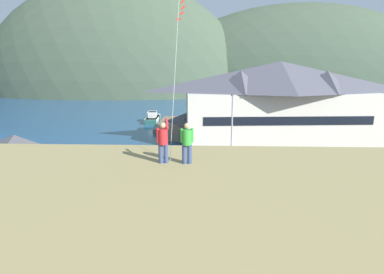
{
  "coord_description": "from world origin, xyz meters",
  "views": [
    {
      "loc": [
        1.27,
        -21.53,
        10.53
      ],
      "look_at": [
        0.07,
        9.0,
        3.63
      ],
      "focal_mm": 28.39,
      "sensor_mm": 36.0,
      "label": 1
    }
  ],
  "objects_px": {
    "harbor_lodge": "(279,101)",
    "person_kite_flyer": "(163,141)",
    "moored_boat_inner_slip": "(153,119)",
    "parked_car_corner_spot": "(253,199)",
    "parked_car_mid_row_far": "(311,190)",
    "storage_shed_near_lot": "(18,162)",
    "moored_boat_wharfside": "(153,118)",
    "moored_boat_outer_mooring": "(185,123)",
    "parking_light_pole": "(232,126)",
    "parked_car_front_row_silver": "(280,171)",
    "parked_car_mid_row_center": "(337,170)",
    "parked_car_mid_row_near": "(220,168)",
    "person_companion": "(187,142)",
    "wharf_dock": "(168,124)",
    "storage_shed_waterside": "(187,126)"
  },
  "relations": [
    {
      "from": "parked_car_mid_row_near",
      "to": "person_kite_flyer",
      "type": "distance_m",
      "value": 17.61
    },
    {
      "from": "moored_boat_wharfside",
      "to": "person_kite_flyer",
      "type": "xyz_separation_m",
      "value": [
        8.68,
        -48.14,
        6.83
      ]
    },
    {
      "from": "storage_shed_near_lot",
      "to": "storage_shed_waterside",
      "type": "relative_size",
      "value": 1.06
    },
    {
      "from": "moored_boat_wharfside",
      "to": "parked_car_mid_row_near",
      "type": "xyz_separation_m",
      "value": [
        12.04,
        -32.12,
        0.34
      ]
    },
    {
      "from": "storage_shed_waterside",
      "to": "person_kite_flyer",
      "type": "bearing_deg",
      "value": -88.5
    },
    {
      "from": "parked_car_mid_row_near",
      "to": "parked_car_corner_spot",
      "type": "bearing_deg",
      "value": -74.13
    },
    {
      "from": "storage_shed_waterside",
      "to": "wharf_dock",
      "type": "height_order",
      "value": "storage_shed_waterside"
    },
    {
      "from": "parked_car_mid_row_far",
      "to": "person_companion",
      "type": "relative_size",
      "value": 2.44
    },
    {
      "from": "storage_shed_near_lot",
      "to": "moored_boat_inner_slip",
      "type": "bearing_deg",
      "value": 80.46
    },
    {
      "from": "parked_car_front_row_silver",
      "to": "parked_car_mid_row_center",
      "type": "relative_size",
      "value": 0.98
    },
    {
      "from": "parked_car_corner_spot",
      "to": "person_kite_flyer",
      "type": "bearing_deg",
      "value": -121.69
    },
    {
      "from": "wharf_dock",
      "to": "moored_boat_wharfside",
      "type": "distance_m",
      "value": 5.56
    },
    {
      "from": "parked_car_front_row_silver",
      "to": "person_companion",
      "type": "height_order",
      "value": "person_companion"
    },
    {
      "from": "parked_car_mid_row_center",
      "to": "person_kite_flyer",
      "type": "xyz_separation_m",
      "value": [
        -14.43,
        -15.63,
        6.49
      ]
    },
    {
      "from": "person_kite_flyer",
      "to": "parking_light_pole",
      "type": "bearing_deg",
      "value": 76.53
    },
    {
      "from": "moored_boat_wharfside",
      "to": "parked_car_mid_row_center",
      "type": "xyz_separation_m",
      "value": [
        23.1,
        -32.51,
        0.34
      ]
    },
    {
      "from": "moored_boat_inner_slip",
      "to": "parked_car_corner_spot",
      "type": "height_order",
      "value": "moored_boat_inner_slip"
    },
    {
      "from": "parked_car_front_row_silver",
      "to": "person_companion",
      "type": "bearing_deg",
      "value": -117.63
    },
    {
      "from": "person_kite_flyer",
      "to": "person_companion",
      "type": "relative_size",
      "value": 1.07
    },
    {
      "from": "harbor_lodge",
      "to": "person_kite_flyer",
      "type": "bearing_deg",
      "value": -111.71
    },
    {
      "from": "parked_car_mid_row_far",
      "to": "parked_car_corner_spot",
      "type": "relative_size",
      "value": 0.99
    },
    {
      "from": "storage_shed_near_lot",
      "to": "moored_boat_inner_slip",
      "type": "height_order",
      "value": "storage_shed_near_lot"
    },
    {
      "from": "parked_car_mid_row_far",
      "to": "parked_car_corner_spot",
      "type": "height_order",
      "value": "same"
    },
    {
      "from": "moored_boat_wharfside",
      "to": "person_companion",
      "type": "xyz_separation_m",
      "value": [
        9.68,
        -48.19,
        6.82
      ]
    },
    {
      "from": "moored_boat_wharfside",
      "to": "parked_car_mid_row_center",
      "type": "height_order",
      "value": "moored_boat_wharfside"
    },
    {
      "from": "storage_shed_waterside",
      "to": "parked_car_mid_row_near",
      "type": "height_order",
      "value": "storage_shed_waterside"
    },
    {
      "from": "storage_shed_near_lot",
      "to": "person_companion",
      "type": "height_order",
      "value": "person_companion"
    },
    {
      "from": "harbor_lodge",
      "to": "parking_light_pole",
      "type": "relative_size",
      "value": 3.6
    },
    {
      "from": "parked_car_front_row_silver",
      "to": "moored_boat_inner_slip",
      "type": "bearing_deg",
      "value": 118.47
    },
    {
      "from": "parked_car_mid_row_near",
      "to": "storage_shed_waterside",
      "type": "bearing_deg",
      "value": 104.39
    },
    {
      "from": "parked_car_front_row_silver",
      "to": "parked_car_mid_row_center",
      "type": "distance_m",
      "value": 5.5
    },
    {
      "from": "storage_shed_near_lot",
      "to": "parked_car_corner_spot",
      "type": "distance_m",
      "value": 20.21
    },
    {
      "from": "wharf_dock",
      "to": "moored_boat_outer_mooring",
      "type": "bearing_deg",
      "value": -17.79
    },
    {
      "from": "storage_shed_waterside",
      "to": "moored_boat_outer_mooring",
      "type": "xyz_separation_m",
      "value": [
        -0.98,
        10.4,
        -1.42
      ]
    },
    {
      "from": "moored_boat_outer_mooring",
      "to": "wharf_dock",
      "type": "bearing_deg",
      "value": 162.21
    },
    {
      "from": "storage_shed_near_lot",
      "to": "moored_boat_outer_mooring",
      "type": "distance_m",
      "value": 33.16
    },
    {
      "from": "parked_car_mid_row_center",
      "to": "parked_car_mid_row_near",
      "type": "bearing_deg",
      "value": 177.94
    },
    {
      "from": "wharf_dock",
      "to": "parked_car_corner_spot",
      "type": "distance_m",
      "value": 36.67
    },
    {
      "from": "wharf_dock",
      "to": "parked_car_corner_spot",
      "type": "bearing_deg",
      "value": -73.32
    },
    {
      "from": "parked_car_front_row_silver",
      "to": "parked_car_corner_spot",
      "type": "bearing_deg",
      "value": -119.08
    },
    {
      "from": "parked_car_mid_row_center",
      "to": "person_companion",
      "type": "xyz_separation_m",
      "value": [
        -13.42,
        -15.67,
        6.47
      ]
    },
    {
      "from": "person_kite_flyer",
      "to": "moored_boat_wharfside",
      "type": "bearing_deg",
      "value": 100.22
    },
    {
      "from": "harbor_lodge",
      "to": "moored_boat_wharfside",
      "type": "relative_size",
      "value": 3.59
    },
    {
      "from": "storage_shed_waterside",
      "to": "parked_car_mid_row_far",
      "type": "relative_size",
      "value": 1.36
    },
    {
      "from": "person_kite_flyer",
      "to": "moored_boat_inner_slip",
      "type": "bearing_deg",
      "value": 100.2
    },
    {
      "from": "person_companion",
      "to": "parked_car_mid_row_near",
      "type": "bearing_deg",
      "value": 81.65
    },
    {
      "from": "harbor_lodge",
      "to": "parked_car_mid_row_far",
      "type": "height_order",
      "value": "harbor_lodge"
    },
    {
      "from": "person_companion",
      "to": "parked_car_mid_row_far",
      "type": "bearing_deg",
      "value": 49.22
    },
    {
      "from": "parked_car_mid_row_near",
      "to": "person_companion",
      "type": "bearing_deg",
      "value": -98.35
    },
    {
      "from": "storage_shed_near_lot",
      "to": "person_kite_flyer",
      "type": "relative_size",
      "value": 3.3
    }
  ]
}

